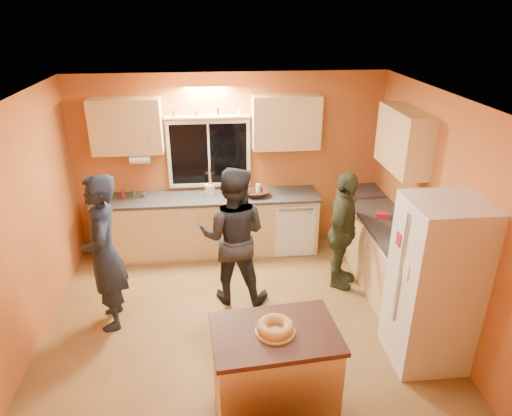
{
  "coord_description": "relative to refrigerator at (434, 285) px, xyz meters",
  "views": [
    {
      "loc": [
        -0.25,
        -4.42,
        3.46
      ],
      "look_at": [
        0.23,
        0.4,
        1.27
      ],
      "focal_mm": 32.0,
      "sensor_mm": 36.0,
      "label": 1
    }
  ],
  "objects": [
    {
      "name": "ground",
      "position": [
        -1.89,
        0.8,
        -0.9
      ],
      "size": [
        4.5,
        4.5,
        0.0
      ],
      "primitive_type": "plane",
      "color": "brown",
      "rests_on": "ground"
    },
    {
      "name": "room_shell",
      "position": [
        -1.77,
        1.21,
        0.72
      ],
      "size": [
        4.54,
        4.04,
        2.61
      ],
      "color": "#D26F36",
      "rests_on": "ground"
    },
    {
      "name": "back_counter",
      "position": [
        -1.88,
        2.5,
        -0.45
      ],
      "size": [
        4.23,
        0.62,
        0.9
      ],
      "color": "tan",
      "rests_on": "ground"
    },
    {
      "name": "right_counter",
      "position": [
        0.06,
        1.3,
        -0.45
      ],
      "size": [
        0.62,
        1.84,
        0.9
      ],
      "color": "tan",
      "rests_on": "ground"
    },
    {
      "name": "refrigerator",
      "position": [
        0.0,
        0.0,
        0.0
      ],
      "size": [
        0.72,
        0.7,
        1.8
      ],
      "primitive_type": "cube",
      "color": "silver",
      "rests_on": "ground"
    },
    {
      "name": "island",
      "position": [
        -1.69,
        -0.67,
        -0.39
      ],
      "size": [
        1.09,
        0.79,
        1.01
      ],
      "rotation": [
        0.0,
        0.0,
        0.08
      ],
      "color": "tan",
      "rests_on": "ground"
    },
    {
      "name": "bundt_pastry",
      "position": [
        -1.69,
        -0.67,
        0.15
      ],
      "size": [
        0.31,
        0.31,
        0.09
      ],
      "primitive_type": "torus",
      "color": "tan",
      "rests_on": "island"
    },
    {
      "name": "person_left",
      "position": [
        -3.38,
        0.92,
        0.02
      ],
      "size": [
        0.55,
        0.74,
        1.84
      ],
      "primitive_type": "imported",
      "rotation": [
        0.0,
        0.0,
        -1.4
      ],
      "color": "black",
      "rests_on": "ground"
    },
    {
      "name": "person_center",
      "position": [
        -1.93,
        1.27,
        -0.02
      ],
      "size": [
        0.98,
        0.83,
        1.76
      ],
      "primitive_type": "imported",
      "rotation": [
        0.0,
        0.0,
        2.93
      ],
      "color": "black",
      "rests_on": "ground"
    },
    {
      "name": "person_right",
      "position": [
        -0.52,
        1.44,
        -0.11
      ],
      "size": [
        0.79,
        0.99,
        1.58
      ],
      "primitive_type": "imported",
      "rotation": [
        0.0,
        0.0,
        1.05
      ],
      "color": "#2E3622",
      "rests_on": "ground"
    },
    {
      "name": "mixing_bowl",
      "position": [
        -1.52,
        2.46,
        0.04
      ],
      "size": [
        0.41,
        0.41,
        0.09
      ],
      "primitive_type": "imported",
      "rotation": [
        0.0,
        0.0,
        0.17
      ],
      "color": "black",
      "rests_on": "back_counter"
    },
    {
      "name": "utensil_crock",
      "position": [
        -2.2,
        2.53,
        0.09
      ],
      "size": [
        0.14,
        0.14,
        0.17
      ],
      "primitive_type": "cylinder",
      "color": "#ECE4C5",
      "rests_on": "back_counter"
    },
    {
      "name": "potted_plant",
      "position": [
        0.12,
        0.5,
        0.15
      ],
      "size": [
        0.28,
        0.24,
        0.31
      ],
      "primitive_type": "imported",
      "rotation": [
        0.0,
        0.0,
        -0.0
      ],
      "color": "gray",
      "rests_on": "right_counter"
    },
    {
      "name": "red_box",
      "position": [
        0.03,
        1.56,
        0.04
      ],
      "size": [
        0.19,
        0.16,
        0.07
      ],
      "primitive_type": "cube",
      "rotation": [
        0.0,
        0.0,
        -0.32
      ],
      "color": "#B41B27",
      "rests_on": "right_counter"
    }
  ]
}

